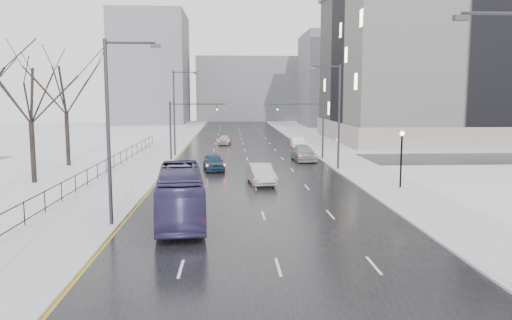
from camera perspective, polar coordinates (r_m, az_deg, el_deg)
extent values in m
cube|color=black|center=(67.16, -1.36, 1.30)|extent=(16.00, 150.00, 0.04)
cube|color=black|center=(55.24, -0.99, 0.00)|extent=(130.00, 10.00, 0.04)
cube|color=silver|center=(67.66, -10.28, 1.28)|extent=(5.00, 150.00, 0.16)
cube|color=silver|center=(68.27, 7.49, 1.39)|extent=(5.00, 150.00, 0.16)
cube|color=white|center=(69.50, -18.08, 1.18)|extent=(14.00, 150.00, 0.12)
cube|color=black|center=(38.79, -19.54, -1.47)|extent=(0.04, 70.00, 0.05)
cube|color=black|center=(38.95, -19.48, -2.93)|extent=(0.04, 70.00, 0.05)
cylinder|color=black|center=(38.88, -19.51, -2.34)|extent=(0.06, 0.06, 1.30)
cylinder|color=#2D2D33|center=(19.26, 26.03, 14.81)|extent=(2.60, 0.12, 0.12)
cube|color=#2D2D33|center=(18.66, 22.39, 14.80)|extent=(0.50, 0.25, 0.18)
cylinder|color=#2D2D33|center=(47.94, 9.47, 4.76)|extent=(0.20, 0.20, 10.00)
cylinder|color=#2D2D33|center=(47.71, 8.05, 10.55)|extent=(2.60, 0.12, 0.12)
cube|color=#2D2D33|center=(47.47, 6.48, 10.41)|extent=(0.50, 0.25, 0.18)
cylinder|color=#2D2D33|center=(27.59, -16.53, 2.76)|extent=(0.20, 0.20, 10.00)
cylinder|color=#2D2D33|center=(27.38, -14.19, 12.86)|extent=(2.60, 0.12, 0.12)
cube|color=#2D2D33|center=(27.16, -11.42, 12.67)|extent=(0.50, 0.25, 0.18)
cylinder|color=#2D2D33|center=(59.14, -9.33, 5.23)|extent=(0.20, 0.20, 10.00)
cylinder|color=#2D2D33|center=(59.05, -8.16, 9.91)|extent=(2.60, 0.12, 0.12)
cube|color=#2D2D33|center=(58.94, -6.88, 9.79)|extent=(0.50, 0.25, 0.18)
cylinder|color=black|center=(39.29, 16.25, -0.13)|extent=(0.14, 0.14, 4.00)
sphere|color=#FFE5B2|center=(39.08, 16.36, 2.93)|extent=(0.36, 0.36, 0.36)
cylinder|color=#2D2D33|center=(55.86, 7.66, 3.35)|extent=(0.20, 0.20, 6.50)
cylinder|color=#2D2D33|center=(55.26, 4.64, 6.41)|extent=(6.00, 0.12, 0.12)
imported|color=#2D2D33|center=(55.03, 2.45, 5.79)|extent=(0.15, 0.18, 0.90)
sphere|color=#19FF33|center=(54.88, 2.47, 5.79)|extent=(0.16, 0.16, 0.16)
cylinder|color=#2D2D33|center=(55.26, -9.75, 3.26)|extent=(0.20, 0.20, 6.50)
cylinder|color=#2D2D33|center=(54.87, -6.68, 6.37)|extent=(6.00, 0.12, 0.12)
imported|color=#2D2D33|center=(54.79, -4.47, 5.77)|extent=(0.15, 0.18, 0.90)
sphere|color=#19FF33|center=(54.64, -4.47, 5.77)|extent=(0.16, 0.16, 0.16)
cylinder|color=#2D2D33|center=(52.28, 9.30, 1.02)|extent=(0.06, 0.06, 2.50)
cylinder|color=white|center=(52.17, 9.33, 2.28)|extent=(0.60, 0.03, 0.60)
torus|color=#B20C0C|center=(52.17, 9.33, 2.28)|extent=(0.58, 0.06, 0.58)
cube|color=gray|center=(87.15, 22.41, 10.02)|extent=(40.00, 30.00, 24.00)
cube|color=gray|center=(87.18, 22.08, 3.12)|extent=(40.60, 30.60, 3.00)
cube|color=slate|center=(125.46, 10.90, 8.98)|extent=(24.00, 20.00, 22.00)
cube|color=slate|center=(133.45, -11.88, 10.14)|extent=(18.00, 22.00, 28.00)
cube|color=slate|center=(146.89, -0.74, 8.07)|extent=(30.00, 18.00, 18.00)
imported|color=#362F5B|center=(28.87, -8.67, -3.85)|extent=(3.46, 10.67, 2.92)
imported|color=navy|center=(47.68, -4.87, -0.23)|extent=(2.39, 4.72, 1.54)
imported|color=#AAA8AD|center=(40.10, 0.52, -1.57)|extent=(2.32, 5.14, 1.64)
imported|color=gray|center=(54.76, 5.45, 0.75)|extent=(2.59, 5.57, 1.58)
imported|color=#BBB9BE|center=(72.90, -3.58, 2.34)|extent=(2.13, 4.32, 1.42)
imported|color=white|center=(67.46, 4.77, 1.98)|extent=(1.82, 4.78, 1.56)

